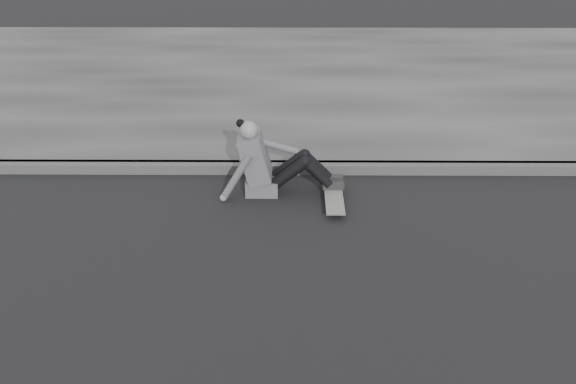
# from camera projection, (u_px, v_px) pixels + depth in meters

# --- Properties ---
(ground) EXTENTS (80.00, 80.00, 0.00)m
(ground) POSITION_uv_depth(u_px,v_px,m) (315.00, 313.00, 5.45)
(ground) COLOR black
(ground) RESTS_ON ground
(curb) EXTENTS (24.00, 0.16, 0.12)m
(curb) POSITION_uv_depth(u_px,v_px,m) (308.00, 168.00, 7.67)
(curb) COLOR #454545
(curb) RESTS_ON ground
(sidewalk) EXTENTS (24.00, 6.00, 0.12)m
(sidewalk) POSITION_uv_depth(u_px,v_px,m) (304.00, 81.00, 10.30)
(sidewalk) COLOR #3B3B3B
(sidewalk) RESTS_ON ground
(skateboard) EXTENTS (0.20, 0.78, 0.09)m
(skateboard) POSITION_uv_depth(u_px,v_px,m) (334.00, 197.00, 7.03)
(skateboard) COLOR #AAABA5
(skateboard) RESTS_ON ground
(seated_woman) EXTENTS (1.38, 0.46, 0.88)m
(seated_woman) POSITION_uv_depth(u_px,v_px,m) (267.00, 163.00, 7.11)
(seated_woman) COLOR #545457
(seated_woman) RESTS_ON ground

